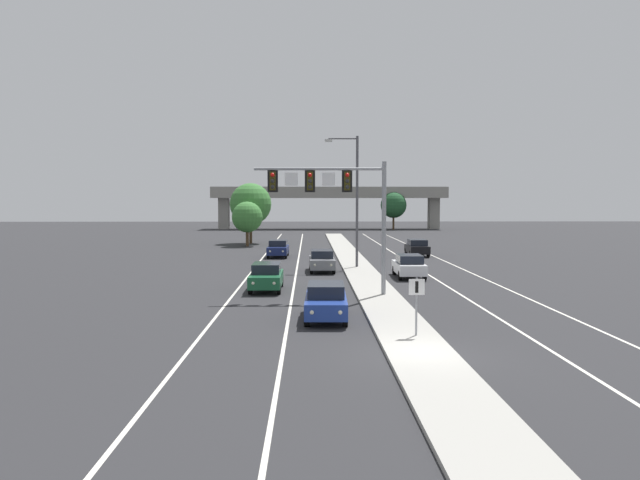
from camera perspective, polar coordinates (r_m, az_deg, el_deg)
ground_plane at (r=21.50m, az=9.29°, el=-10.52°), size 260.00×260.00×0.00m
median_island at (r=39.03m, az=4.53°, el=-3.94°), size 2.40×110.00×0.15m
lane_stripe_oncoming_center at (r=45.81m, az=-2.20°, el=-2.88°), size 0.14×100.00×0.01m
lane_stripe_receding_center at (r=46.58m, az=9.45°, el=-2.82°), size 0.14×100.00×0.01m
edge_stripe_left at (r=45.99m, az=-6.32°, el=-2.87°), size 0.14×100.00×0.01m
edge_stripe_right at (r=47.30m, az=13.39°, el=-2.77°), size 0.14×100.00×0.01m
overhead_signal_mast at (r=33.10m, az=1.69°, el=4.10°), size 7.13×0.44×7.20m
median_sign_post at (r=23.55m, az=8.97°, el=-5.33°), size 0.60×0.10×2.20m
street_lamp_median at (r=47.08m, az=3.20°, el=4.36°), size 2.58×0.28×10.00m
car_oncoming_blue at (r=27.22m, az=0.55°, el=-5.69°), size 1.92×4.51×1.58m
car_oncoming_green at (r=36.03m, az=-5.00°, el=-3.39°), size 1.83×4.47×1.58m
car_oncoming_grey at (r=45.28m, az=0.17°, el=-1.91°), size 1.87×4.49×1.58m
car_oncoming_navy at (r=56.86m, az=-3.92°, el=-0.77°), size 1.89×4.50×1.58m
car_receding_white at (r=42.15m, az=8.28°, el=-2.37°), size 1.86×4.49×1.58m
car_receding_black at (r=58.53m, az=9.01°, el=-0.68°), size 1.88×4.49×1.58m
overpass_bridge at (r=111.99m, az=0.86°, el=4.00°), size 42.40×6.40×7.65m
tree_far_left_c at (r=70.38m, az=-6.79°, el=2.12°), size 3.53×3.53×5.11m
tree_far_right_c at (r=110.14m, az=6.86°, el=3.24°), size 4.63×4.63×6.70m
tree_far_left_b at (r=74.94m, az=-6.48°, el=3.34°), size 5.07×5.07×7.33m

